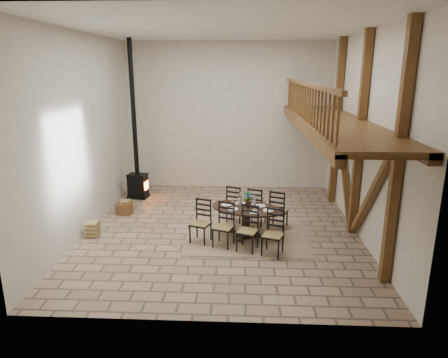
{
  "coord_description": "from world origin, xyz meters",
  "views": [
    {
      "loc": [
        0.52,
        -9.81,
        4.11
      ],
      "look_at": [
        0.03,
        0.4,
        1.27
      ],
      "focal_mm": 32.0,
      "sensor_mm": 36.0,
      "label": 1
    }
  ],
  "objects_px": {
    "log_basket": "(125,208)",
    "log_stack": "(93,229)",
    "wood_stove": "(137,164)",
    "dining_table": "(246,222)"
  },
  "relations": [
    {
      "from": "dining_table",
      "to": "log_stack",
      "type": "height_order",
      "value": "dining_table"
    },
    {
      "from": "dining_table",
      "to": "wood_stove",
      "type": "distance_m",
      "value": 4.69
    },
    {
      "from": "dining_table",
      "to": "log_basket",
      "type": "xyz_separation_m",
      "value": [
        -3.53,
        1.52,
        -0.21
      ]
    },
    {
      "from": "dining_table",
      "to": "log_stack",
      "type": "distance_m",
      "value": 3.86
    },
    {
      "from": "dining_table",
      "to": "log_stack",
      "type": "relative_size",
      "value": 6.45
    },
    {
      "from": "log_basket",
      "to": "log_stack",
      "type": "bearing_deg",
      "value": -100.9
    },
    {
      "from": "dining_table",
      "to": "wood_stove",
      "type": "relative_size",
      "value": 0.51
    },
    {
      "from": "wood_stove",
      "to": "log_basket",
      "type": "relative_size",
      "value": 9.84
    },
    {
      "from": "wood_stove",
      "to": "log_stack",
      "type": "relative_size",
      "value": 12.52
    },
    {
      "from": "wood_stove",
      "to": "log_stack",
      "type": "xyz_separation_m",
      "value": [
        -0.34,
        -3.19,
        -0.94
      ]
    }
  ]
}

